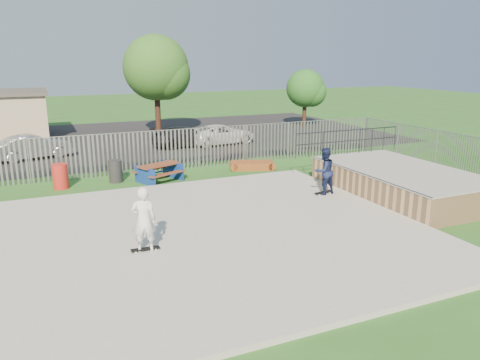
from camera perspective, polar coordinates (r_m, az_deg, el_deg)
name	(u,v)px	position (r m, az deg, el deg)	size (l,w,h in m)	color
ground	(182,239)	(14.59, -7.04, -7.16)	(120.00, 120.00, 0.00)	#265E20
concrete_slab	(182,237)	(14.56, -7.05, -6.89)	(15.00, 12.00, 0.15)	#A4A49F
quarter_pipe	(401,182)	(19.93, 19.02, -0.18)	(5.50, 7.05, 2.19)	tan
fence	(172,172)	(18.76, -8.30, 0.97)	(26.04, 16.02, 2.00)	gray
picnic_table	(159,173)	(21.28, -9.81, 0.90)	(2.33, 2.15, 0.79)	brown
funbox	(252,165)	(23.34, 1.52, 1.80)	(2.08, 1.50, 0.37)	brown
trash_bin_red	(60,176)	(21.21, -21.06, 0.42)	(0.63, 0.63, 1.06)	red
trash_bin_grey	(115,171)	(21.55, -14.95, 1.05)	(0.60, 0.60, 0.99)	#262528
parking_lot	(99,141)	(32.68, -16.82, 4.59)	(40.00, 18.00, 0.02)	black
car_silver	(33,147)	(27.95, -23.89, 3.72)	(1.40, 4.02, 1.32)	#A8A9AD
car_dark	(186,137)	(29.34, -6.54, 5.28)	(1.75, 4.30, 1.25)	black
car_white	(222,134)	(30.13, -2.24, 5.60)	(2.04, 4.43, 1.23)	white
tree_mid	(156,68)	(33.84, -10.22, 13.31)	(4.53, 4.53, 6.99)	#3A2017
tree_right	(305,88)	(37.56, 7.95, 10.99)	(2.94, 2.94, 4.54)	#3A2417
skateboard_a	(323,193)	(18.90, 10.11, -1.55)	(0.82, 0.32, 0.08)	black
skateboard_b	(145,249)	(13.52, -11.47, -8.30)	(0.81, 0.23, 0.08)	black
skater_navy	(324,171)	(18.67, 10.23, 1.08)	(0.90, 0.70, 1.86)	#151D42
skater_white	(144,220)	(13.21, -11.67, -4.74)	(0.68, 0.44, 1.86)	white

